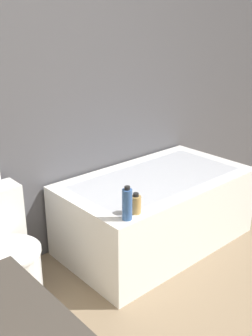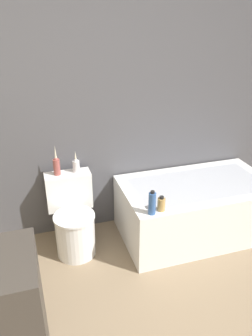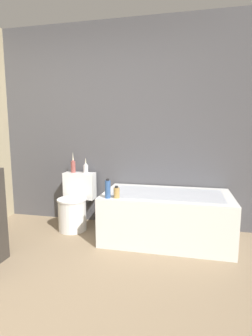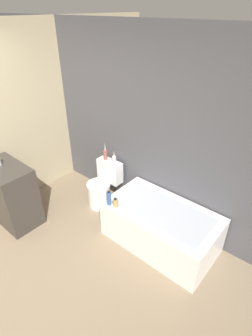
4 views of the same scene
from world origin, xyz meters
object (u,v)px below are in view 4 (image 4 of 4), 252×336
Objects in this scene: vase_silver at (114,159)px; shampoo_bottle_tall at (109,198)px; shampoo_bottle_short at (115,203)px; bathtub at (161,227)px; vase_gold at (105,154)px; toilet at (103,186)px.

vase_silver is 0.97× the size of shampoo_bottle_tall.
vase_silver is 1.55× the size of shampoo_bottle_short.
bathtub is 0.77m from shampoo_bottle_tall.
vase_silver is at bearing 3.33° from vase_gold.
shampoo_bottle_short is (0.66, -0.42, 0.29)m from toilet.
vase_silver is (0.09, 0.19, 0.45)m from toilet.
shampoo_bottle_tall is at bearing -37.85° from toilet.
shampoo_bottle_tall reaches higher than toilet.
toilet is at bearing -114.73° from vase_silver.
shampoo_bottle_tall is at bearing -150.31° from bathtub.
bathtub is at bearing 29.69° from shampoo_bottle_tall.
shampoo_bottle_tall is 1.59× the size of shampoo_bottle_short.
vase_gold is 0.98m from shampoo_bottle_short.
toilet is 3.34× the size of shampoo_bottle_tall.
vase_silver is 0.85m from shampoo_bottle_short.
toilet is (-1.17, 0.11, 0.03)m from bathtub.
vase_gold reaches higher than shampoo_bottle_tall.
vase_silver reaches higher than bathtub.
bathtub is 0.67m from shampoo_bottle_short.
shampoo_bottle_short is at bearing -32.52° from toilet.
vase_silver is at bearing 127.68° from shampoo_bottle_tall.
shampoo_bottle_short is at bearing -38.66° from vase_gold.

